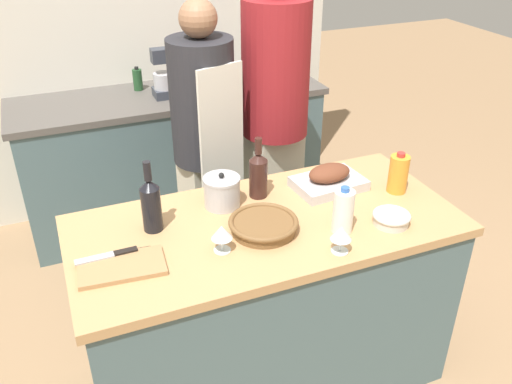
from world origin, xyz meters
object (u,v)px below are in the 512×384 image
Objects in this scene: stock_pot at (222,192)px; wine_glass_right at (222,233)px; wine_bottle_green at (258,174)px; wine_glass_left at (341,234)px; roasting_pan at (329,179)px; person_cook_aproned at (205,139)px; wicker_basket at (263,225)px; knife_chef at (109,255)px; cutting_board at (122,267)px; knife_paring at (129,253)px; juice_jug at (398,174)px; stand_mixer at (167,77)px; person_cook_guest at (275,110)px; condiment_bottle_tall at (258,65)px; milk_jug at (343,211)px; condiment_bottle_short at (138,80)px; wine_bottle_dark at (151,204)px; mixing_bowl at (391,218)px.

stock_pot reaches higher than wine_glass_right.
wine_bottle_green is 0.51m from wine_glass_left.
roasting_pan is at bearing 66.11° from wine_glass_left.
person_cook_aproned reaches higher than wine_bottle_green.
roasting_pan is 0.76m from person_cook_aproned.
wicker_basket is (-0.40, -0.21, -0.01)m from roasting_pan.
wine_glass_right is 0.42m from knife_chef.
knife_paring is (0.04, 0.08, -0.01)m from cutting_board.
stand_mixer is (-0.65, 1.50, 0.07)m from juice_jug.
knife_paring is at bearing 9.97° from knife_chef.
stand_mixer reaches higher than wine_glass_right.
knife_chef is 0.13× the size of person_cook_guest.
stock_pot is 0.83× the size of juice_jug.
roasting_pan reaches higher than wicker_basket.
wine_glass_right is 0.06× the size of person_cook_guest.
juice_jug is 0.94× the size of condiment_bottle_tall.
juice_jug is 0.96× the size of milk_jug.
person_cook_guest is at bearing 86.67° from roasting_pan.
milk_jug reaches higher than knife_paring.
condiment_bottle_tall is at bearing -4.53° from condiment_bottle_short.
knife_paring is 1.28m from person_cook_guest.
cutting_board is 1.58× the size of condiment_bottle_tall.
wine_bottle_green is at bearing 10.15° from wine_bottle_dark.
wine_bottle_dark is (-0.89, 0.33, 0.09)m from mixing_bowl.
knife_chef is at bearing 170.20° from mixing_bowl.
knife_chef is at bearing -127.47° from condiment_bottle_tall.
stand_mixer is at bearing -169.01° from condiment_bottle_tall.
wine_bottle_dark reaches higher than stock_pot.
person_cook_aproned is (0.04, 0.88, -0.01)m from wicker_basket.
knife_chef is at bearing 176.19° from wicker_basket.
wine_glass_left is 2.02m from condiment_bottle_short.
cutting_board is (-0.56, -0.03, -0.02)m from wicker_basket.
person_cook_aproned is at bearing 58.12° from wine_bottle_dark.
juice_jug is at bearing -68.93° from person_cook_aproned.
knife_chef is 1.34m from person_cook_guest.
wine_bottle_green is 0.49m from wine_bottle_dark.
wine_bottle_dark is at bearing 174.20° from juice_jug.
condiment_bottle_tall is at bearing 54.41° from cutting_board.
mixing_bowl is 1.78m from stand_mixer.
roasting_pan is 0.45m from wicker_basket.
wine_bottle_green is at bearing 169.83° from roasting_pan.
knife_paring is 0.59× the size of stand_mixer.
roasting_pan is 1.81× the size of knife_paring.
wine_glass_left is 0.99× the size of wine_glass_right.
wine_bottle_green is 0.17× the size of person_cook_aproned.
person_cook_aproned is at bearing 127.82° from juice_jug.
knife_chef is (-1.26, -0.03, -0.07)m from juice_jug.
cutting_board is 0.85m from milk_jug.
mixing_bowl is 1.10m from knife_chef.
stand_mixer is at bearing 73.19° from wine_bottle_dark.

